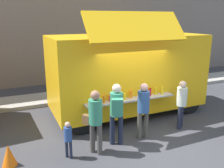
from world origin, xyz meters
The scene contains 11 objects.
ground_plane centered at (0.00, 0.00, 0.00)m, with size 60.00×60.00×0.00m, color #38383D.
curb_strip centered at (-3.60, 4.72, 0.07)m, with size 28.00×1.60×0.15m, color #9E998E.
building_behind centered at (-2.60, 8.62, 4.34)m, with size 32.00×2.40×8.68m, color slate.
food_truck_main centered at (0.41, 2.10, 1.60)m, with size 5.60×3.20×3.71m.
traffic_cone_orange centered at (-3.87, 0.10, 0.28)m, with size 0.36×0.36×0.55m, color orange.
trash_bin centered at (4.02, 4.42, 0.46)m, with size 0.60×0.60×0.93m, color #2B5E37.
customer_front_ordering centered at (-0.14, 0.02, 1.02)m, with size 0.36×0.35×1.71m.
customer_mid_with_backpack centered at (-1.02, -0.02, 1.10)m, with size 0.46×0.59×1.79m.
customer_rear_waiting centered at (-1.73, -0.21, 1.04)m, with size 0.46×0.54×1.76m.
customer_extra_browsing centered at (1.36, 0.13, 0.96)m, with size 0.33×0.33×1.60m.
child_near_queue centered at (-2.44, -0.15, 0.60)m, with size 0.20×0.20×1.00m.
Camera 1 is at (-3.68, -5.74, 3.51)m, focal length 39.04 mm.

